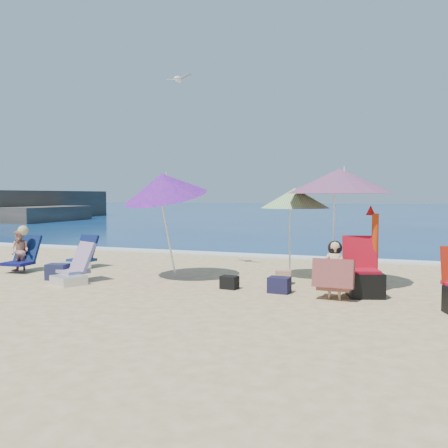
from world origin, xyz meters
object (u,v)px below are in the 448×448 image
(person_left, at_px, (21,251))
(seagull, at_px, (179,79))
(chair_navy, at_px, (79,260))
(umbrella_blue, at_px, (164,186))
(umbrella_striped, at_px, (295,198))
(camp_chair_left, at_px, (364,279))
(person_center, at_px, (334,271))
(chair_rainbow, at_px, (73,272))
(umbrella_turquoise, at_px, (339,181))
(furled_umbrella, at_px, (374,245))

(person_left, relative_size, seagull, 1.46)
(chair_navy, xyz_separation_m, person_left, (-0.86, -0.81, 0.25))
(umbrella_blue, relative_size, chair_navy, 2.73)
(umbrella_striped, bearing_deg, camp_chair_left, -42.35)
(person_left, bearing_deg, person_center, -4.53)
(person_center, distance_m, seagull, 5.22)
(chair_rainbow, xyz_separation_m, camp_chair_left, (5.12, 0.60, 0.09))
(person_left, xyz_separation_m, seagull, (3.14, 1.16, 3.57))
(person_left, bearing_deg, umbrella_striped, 11.59)
(umbrella_turquoise, bearing_deg, furled_umbrella, -33.55)
(umbrella_striped, distance_m, chair_rainbow, 4.39)
(furled_umbrella, relative_size, chair_rainbow, 1.51)
(umbrella_turquoise, height_order, chair_navy, umbrella_turquoise)
(chair_rainbow, distance_m, person_left, 2.00)
(umbrella_striped, distance_m, umbrella_blue, 2.53)
(chair_navy, height_order, camp_chair_left, camp_chair_left)
(person_center, bearing_deg, seagull, 153.87)
(chair_rainbow, bearing_deg, chair_navy, 123.22)
(furled_umbrella, distance_m, chair_navy, 6.31)
(umbrella_blue, xyz_separation_m, camp_chair_left, (3.70, -0.29, -1.51))
(seagull, bearing_deg, camp_chair_left, -18.27)
(furled_umbrella, relative_size, chair_navy, 1.81)
(chair_rainbow, bearing_deg, umbrella_striped, 26.40)
(chair_rainbow, height_order, camp_chair_left, camp_chair_left)
(seagull, bearing_deg, person_left, -159.82)
(chair_rainbow, relative_size, seagull, 1.43)
(umbrella_turquoise, bearing_deg, person_center, -86.68)
(umbrella_turquoise, height_order, seagull, seagull)
(umbrella_striped, relative_size, chair_navy, 2.22)
(furled_umbrella, bearing_deg, seagull, 166.39)
(umbrella_turquoise, distance_m, person_left, 6.68)
(camp_chair_left, bearing_deg, umbrella_turquoise, 124.16)
(furled_umbrella, relative_size, camp_chair_left, 1.52)
(umbrella_blue, xyz_separation_m, chair_navy, (-2.42, 0.63, -1.61))
(umbrella_turquoise, height_order, umbrella_blue, umbrella_blue)
(camp_chair_left, bearing_deg, umbrella_striped, 137.65)
(umbrella_turquoise, height_order, person_left, umbrella_turquoise)
(umbrella_turquoise, xyz_separation_m, chair_navy, (-5.63, 0.20, -1.67))
(umbrella_blue, xyz_separation_m, chair_rainbow, (-1.42, -0.88, -1.60))
(chair_navy, relative_size, person_left, 0.82)
(furled_umbrella, xyz_separation_m, person_left, (-7.11, -0.20, -0.35))
(umbrella_striped, height_order, chair_rainbow, umbrella_striped)
(person_left, bearing_deg, chair_rainbow, -20.90)
(umbrella_turquoise, height_order, umbrella_striped, umbrella_turquoise)
(umbrella_striped, xyz_separation_m, chair_rainbow, (-3.74, -1.86, -1.36))
(umbrella_striped, bearing_deg, chair_navy, -175.89)
(person_left, bearing_deg, umbrella_turquoise, 5.32)
(furled_umbrella, distance_m, person_center, 0.97)
(furled_umbrella, xyz_separation_m, camp_chair_left, (-0.13, -0.31, -0.51))
(chair_rainbow, height_order, person_center, person_center)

